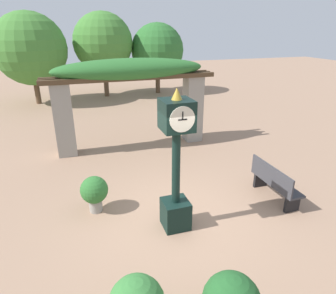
{
  "coord_description": "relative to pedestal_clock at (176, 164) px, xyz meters",
  "views": [
    {
      "loc": [
        -1.96,
        -5.2,
        3.96
      ],
      "look_at": [
        -0.14,
        0.28,
        1.62
      ],
      "focal_mm": 32.0,
      "sensor_mm": 36.0,
      "label": 1
    }
  ],
  "objects": [
    {
      "name": "pergola",
      "position": [
        0.14,
        4.76,
        0.79
      ],
      "size": [
        5.64,
        1.19,
        3.02
      ],
      "color": "gray",
      "rests_on": "ground"
    },
    {
      "name": "ground_plane",
      "position": [
        0.14,
        0.22,
        -1.47
      ],
      "size": [
        60.0,
        60.0,
        0.0
      ],
      "primitive_type": "plane",
      "color": "#9E7A60"
    },
    {
      "name": "tree_line",
      "position": [
        -0.37,
        13.07,
        1.39
      ],
      "size": [
        10.5,
        4.27,
        4.77
      ],
      "color": "brown",
      "rests_on": "ground"
    },
    {
      "name": "potted_plant_far_left",
      "position": [
        -1.55,
        1.1,
        -0.95
      ],
      "size": [
        0.62,
        0.62,
        0.86
      ],
      "color": "gray",
      "rests_on": "ground"
    },
    {
      "name": "park_bench",
      "position": [
        2.65,
        0.28,
        -1.03
      ],
      "size": [
        0.42,
        1.53,
        0.89
      ],
      "rotation": [
        0.0,
        0.0,
        1.57
      ],
      "color": "#38383D",
      "rests_on": "ground"
    },
    {
      "name": "pedestal_clock",
      "position": [
        0.0,
        0.0,
        0.0
      ],
      "size": [
        0.57,
        0.62,
        2.95
      ],
      "color": "black",
      "rests_on": "ground"
    }
  ]
}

